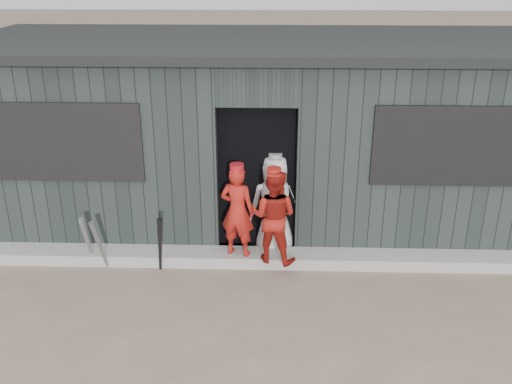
{
  "coord_description": "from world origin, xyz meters",
  "views": [
    {
      "loc": [
        0.22,
        -4.63,
        3.66
      ],
      "look_at": [
        0.0,
        1.8,
        1.0
      ],
      "focal_mm": 40.0,
      "sensor_mm": 36.0,
      "label": 1
    }
  ],
  "objects_px": {
    "bat_left": "(87,240)",
    "bat_right": "(160,245)",
    "player_grey_back": "(275,205)",
    "player_red_right": "(274,216)",
    "bat_mid": "(100,245)",
    "dugout": "(260,130)",
    "player_red_left": "(237,211)"
  },
  "relations": [
    {
      "from": "bat_left",
      "to": "player_grey_back",
      "type": "relative_size",
      "value": 0.55
    },
    {
      "from": "player_red_left",
      "to": "player_red_right",
      "type": "relative_size",
      "value": 0.99
    },
    {
      "from": "bat_left",
      "to": "dugout",
      "type": "bearing_deg",
      "value": 41.02
    },
    {
      "from": "player_red_left",
      "to": "bat_left",
      "type": "bearing_deg",
      "value": 20.35
    },
    {
      "from": "bat_right",
      "to": "player_grey_back",
      "type": "xyz_separation_m",
      "value": [
        1.41,
        0.59,
        0.3
      ]
    },
    {
      "from": "bat_mid",
      "to": "player_grey_back",
      "type": "xyz_separation_m",
      "value": [
        2.16,
        0.59,
        0.32
      ]
    },
    {
      "from": "bat_right",
      "to": "dugout",
      "type": "bearing_deg",
      "value": 58.99
    },
    {
      "from": "bat_mid",
      "to": "dugout",
      "type": "distance_m",
      "value": 2.89
    },
    {
      "from": "player_red_right",
      "to": "dugout",
      "type": "distance_m",
      "value": 1.94
    },
    {
      "from": "bat_right",
      "to": "player_grey_back",
      "type": "height_order",
      "value": "player_grey_back"
    },
    {
      "from": "bat_left",
      "to": "player_grey_back",
      "type": "bearing_deg",
      "value": 11.43
    },
    {
      "from": "dugout",
      "to": "bat_mid",
      "type": "bearing_deg",
      "value": -134.64
    },
    {
      "from": "bat_left",
      "to": "bat_right",
      "type": "height_order",
      "value": "bat_right"
    },
    {
      "from": "bat_left",
      "to": "bat_mid",
      "type": "xyz_separation_m",
      "value": [
        0.19,
        -0.11,
        -0.0
      ]
    },
    {
      "from": "player_red_right",
      "to": "player_grey_back",
      "type": "height_order",
      "value": "player_grey_back"
    },
    {
      "from": "bat_left",
      "to": "bat_right",
      "type": "bearing_deg",
      "value": -6.89
    },
    {
      "from": "player_red_right",
      "to": "bat_right",
      "type": "bearing_deg",
      "value": 22.35
    },
    {
      "from": "player_grey_back",
      "to": "dugout",
      "type": "distance_m",
      "value": 1.51
    },
    {
      "from": "player_red_left",
      "to": "dugout",
      "type": "xyz_separation_m",
      "value": [
        0.23,
        1.71,
        0.54
      ]
    },
    {
      "from": "bat_left",
      "to": "dugout",
      "type": "height_order",
      "value": "dugout"
    },
    {
      "from": "bat_mid",
      "to": "bat_right",
      "type": "bearing_deg",
      "value": -0.15
    },
    {
      "from": "player_red_right",
      "to": "player_red_left",
      "type": "bearing_deg",
      "value": 0.86
    },
    {
      "from": "bat_right",
      "to": "dugout",
      "type": "xyz_separation_m",
      "value": [
        1.17,
        1.95,
        0.9
      ]
    },
    {
      "from": "bat_mid",
      "to": "player_grey_back",
      "type": "distance_m",
      "value": 2.26
    },
    {
      "from": "player_red_right",
      "to": "bat_left",
      "type": "bearing_deg",
      "value": 17.93
    },
    {
      "from": "bat_left",
      "to": "player_grey_back",
      "type": "distance_m",
      "value": 2.42
    },
    {
      "from": "bat_left",
      "to": "bat_mid",
      "type": "relative_size",
      "value": 1.01
    },
    {
      "from": "bat_mid",
      "to": "player_grey_back",
      "type": "bearing_deg",
      "value": 15.2
    },
    {
      "from": "bat_right",
      "to": "player_red_right",
      "type": "height_order",
      "value": "player_red_right"
    },
    {
      "from": "bat_left",
      "to": "bat_mid",
      "type": "bearing_deg",
      "value": -30.69
    },
    {
      "from": "bat_mid",
      "to": "dugout",
      "type": "bearing_deg",
      "value": 45.36
    },
    {
      "from": "bat_mid",
      "to": "bat_right",
      "type": "height_order",
      "value": "bat_right"
    }
  ]
}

